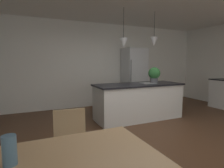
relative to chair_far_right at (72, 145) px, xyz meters
name	(u,v)px	position (x,y,z in m)	size (l,w,h in m)	color
ground_plane	(153,145)	(1.51, 0.48, -0.49)	(10.00, 8.40, 0.04)	#4C301E
wall_back_kitchen	(93,65)	(1.51, 3.74, 0.88)	(10.00, 0.12, 2.70)	white
chair_far_right	(72,145)	(0.00, 0.00, 0.00)	(0.43, 0.43, 0.87)	tan
kitchen_island	(138,101)	(2.09, 1.87, -0.01)	(2.25, 0.85, 0.91)	silver
refrigerator	(134,77)	(2.83, 3.34, 0.48)	(0.71, 0.67, 1.90)	silver
pendant_over_island_main	(124,43)	(1.65, 1.87, 1.42)	(0.19, 0.19, 0.92)	black
pendant_over_island_aux	(154,42)	(2.53, 1.87, 1.49)	(0.19, 0.19, 0.85)	black
potted_plant_on_island	(154,74)	(2.56, 1.87, 0.66)	(0.31, 0.31, 0.41)	#4C4C51
vase_on_dining_table	(9,150)	(-0.55, -0.73, 0.38)	(0.09, 0.09, 0.20)	slate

